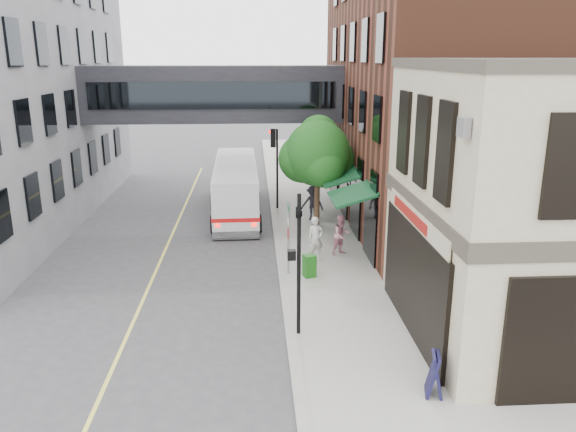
{
  "coord_description": "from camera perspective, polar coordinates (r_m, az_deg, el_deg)",
  "views": [
    {
      "loc": [
        -0.92,
        -13.85,
        8.52
      ],
      "look_at": [
        0.27,
        5.14,
        3.07
      ],
      "focal_mm": 35.0,
      "sensor_mm": 36.0,
      "label": 1
    }
  ],
  "objects": [
    {
      "name": "ground",
      "position": [
        16.29,
        0.2,
        -15.56
      ],
      "size": [
        120.0,
        120.0,
        0.0
      ],
      "primitive_type": "plane",
      "color": "#38383A",
      "rests_on": "ground"
    },
    {
      "name": "sidewalk_main",
      "position": [
        29.25,
        2.31,
        -0.81
      ],
      "size": [
        4.0,
        60.0,
        0.15
      ],
      "primitive_type": "cube",
      "color": "gray",
      "rests_on": "ground"
    },
    {
      "name": "brick_building",
      "position": [
        30.87,
        17.52,
        12.42
      ],
      "size": [
        13.76,
        18.0,
        14.0
      ],
      "color": "#4C2617",
      "rests_on": "ground"
    },
    {
      "name": "skyway_bridge",
      "position": [
        31.98,
        -7.47,
        12.23
      ],
      "size": [
        14.0,
        3.18,
        3.0
      ],
      "color": "black",
      "rests_on": "ground"
    },
    {
      "name": "traffic_signal_near",
      "position": [
        16.84,
        1.01,
        -3.22
      ],
      "size": [
        0.44,
        0.22,
        4.6
      ],
      "color": "black",
      "rests_on": "sidewalk_main"
    },
    {
      "name": "traffic_signal_far",
      "position": [
        31.31,
        -1.37,
        6.45
      ],
      "size": [
        0.53,
        0.28,
        4.5
      ],
      "color": "black",
      "rests_on": "sidewalk_main"
    },
    {
      "name": "street_sign_pole",
      "position": [
        21.91,
        0.02,
        -1.52
      ],
      "size": [
        0.08,
        0.75,
        3.0
      ],
      "color": "gray",
      "rests_on": "sidewalk_main"
    },
    {
      "name": "street_tree",
      "position": [
        27.63,
        2.96,
        6.36
      ],
      "size": [
        3.8,
        3.2,
        5.6
      ],
      "color": "#382619",
      "rests_on": "sidewalk_main"
    },
    {
      "name": "lane_marking",
      "position": [
        25.65,
        -12.54,
        -3.8
      ],
      "size": [
        0.12,
        40.0,
        0.01
      ],
      "primitive_type": "cube",
      "color": "#D8CC4C",
      "rests_on": "ground"
    },
    {
      "name": "bus",
      "position": [
        31.45,
        -5.32,
        3.14
      ],
      "size": [
        2.71,
        10.44,
        2.79
      ],
      "color": "silver",
      "rests_on": "ground"
    },
    {
      "name": "pedestrian_a",
      "position": [
        23.66,
        2.81,
        -2.33
      ],
      "size": [
        0.78,
        0.6,
        1.89
      ],
      "primitive_type": "imported",
      "rotation": [
        0.0,
        0.0,
        0.24
      ],
      "color": "beige",
      "rests_on": "sidewalk_main"
    },
    {
      "name": "pedestrian_b",
      "position": [
        24.47,
        5.46,
        -1.93
      ],
      "size": [
        1.06,
        0.99,
        1.74
      ],
      "primitive_type": "imported",
      "rotation": [
        0.0,
        0.0,
        0.5
      ],
      "color": "#D18798",
      "rests_on": "sidewalk_main"
    },
    {
      "name": "pedestrian_c",
      "position": [
        29.47,
        2.51,
        1.32
      ],
      "size": [
        1.36,
        1.11,
        1.84
      ],
      "primitive_type": "imported",
      "rotation": [
        0.0,
        0.0,
        -0.42
      ],
      "color": "black",
      "rests_on": "sidewalk_main"
    },
    {
      "name": "newspaper_box",
      "position": [
        22.07,
        2.19,
        -5.07
      ],
      "size": [
        0.55,
        0.52,
        0.9
      ],
      "primitive_type": "cube",
      "rotation": [
        0.0,
        0.0,
        0.31
      ],
      "color": "#185914",
      "rests_on": "sidewalk_main"
    },
    {
      "name": "sandwich_board",
      "position": [
        15.29,
        14.69,
        -15.28
      ],
      "size": [
        0.55,
        0.72,
        1.14
      ],
      "primitive_type": "cube",
      "rotation": [
        0.0,
        0.0,
        -0.24
      ],
      "color": "black",
      "rests_on": "sidewalk_main"
    }
  ]
}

